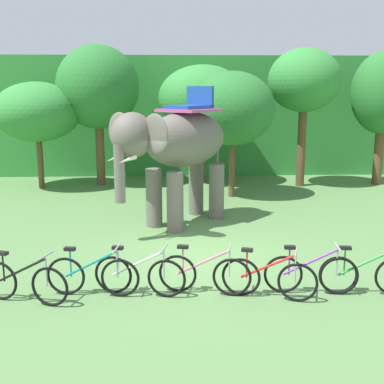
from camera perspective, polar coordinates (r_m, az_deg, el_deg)
The scene contains 16 objects.
ground_plane at distance 10.86m, azimuth 1.12°, elevation -7.81°, with size 80.00×80.00×0.00m, color #567F47.
foliage_hedge at distance 24.01m, azimuth -0.80°, elevation 9.18°, with size 36.00×6.00×5.13m, color #338438.
tree_center_left at distance 19.19m, azimuth -17.75°, elevation 8.95°, with size 3.21×3.21×4.00m.
tree_center at distance 19.27m, azimuth -11.02°, elevation 11.97°, with size 3.15×3.15×5.39m.
tree_center_right at distance 19.35m, azimuth 1.27°, elevation 10.95°, with size 3.50×3.50×4.67m.
tree_far_left at distance 16.78m, azimuth 4.82°, elevation 9.73°, with size 2.86×2.86×4.32m.
tree_right at distance 19.19m, azimuth 13.08°, elevation 12.56°, with size 2.74×2.74×5.25m.
tree_left at distance 20.42m, azimuth 21.56°, elevation 10.71°, with size 2.43×2.43×5.18m.
elephant at distance 13.13m, azimuth -1.66°, elevation 5.48°, with size 3.58×3.77×3.78m.
bike_black at distance 9.05m, azimuth -19.16°, elevation -9.96°, with size 1.64×0.68×0.92m.
bike_teal at distance 9.03m, azimuth -11.62°, elevation -9.59°, with size 1.70×0.52×0.92m.
bike_white at distance 8.92m, azimuth -6.21°, elevation -9.67°, with size 1.68×0.57×0.92m.
bike_pink at distance 8.93m, azimuth 1.45°, elevation -9.58°, with size 1.68×0.57×0.92m.
bike_red at distance 8.84m, azimuth 9.01°, elevation -9.96°, with size 1.65×0.67×0.92m.
bike_purple at distance 9.19m, azimuth 13.79°, elevation -9.30°, with size 1.70×0.52×0.92m.
bike_green at distance 9.45m, azimuth 19.79°, elevation -9.08°, with size 1.70×0.52×0.92m.
Camera 1 is at (-0.61, -10.22, 3.63)m, focal length 45.35 mm.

